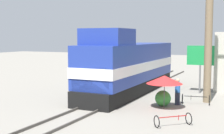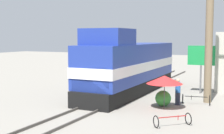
{
  "view_description": "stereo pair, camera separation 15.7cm",
  "coord_description": "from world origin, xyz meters",
  "px_view_note": "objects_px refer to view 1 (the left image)",
  "views": [
    {
      "loc": [
        9.41,
        -19.74,
        4.53
      ],
      "look_at": [
        1.2,
        -2.2,
        2.69
      ],
      "focal_mm": 50.0,
      "sensor_mm": 36.0,
      "label": 1
    },
    {
      "loc": [
        9.56,
        -19.67,
        4.53
      ],
      "look_at": [
        1.2,
        -2.2,
        2.69
      ],
      "focal_mm": 50.0,
      "sensor_mm": 36.0,
      "label": 2
    }
  ],
  "objects_px": {
    "locomotive": "(129,67)",
    "bicycle": "(196,99)",
    "person_bystander": "(178,90)",
    "utility_pole": "(209,22)",
    "vendor_umbrella": "(164,80)",
    "bicycle_spare": "(173,120)",
    "billboard_sign": "(200,58)"
  },
  "relations": [
    {
      "from": "utility_pole",
      "to": "bicycle",
      "type": "xyz_separation_m",
      "value": [
        -0.58,
        -1.05,
        -5.25
      ]
    },
    {
      "from": "utility_pole",
      "to": "bicycle_spare",
      "type": "xyz_separation_m",
      "value": [
        -0.68,
        -6.84,
        -5.28
      ]
    },
    {
      "from": "vendor_umbrella",
      "to": "bicycle",
      "type": "distance_m",
      "value": 3.14
    },
    {
      "from": "utility_pole",
      "to": "person_bystander",
      "type": "relative_size",
      "value": 6.19
    },
    {
      "from": "locomotive",
      "to": "billboard_sign",
      "type": "bearing_deg",
      "value": 25.07
    },
    {
      "from": "locomotive",
      "to": "bicycle",
      "type": "bearing_deg",
      "value": -19.31
    },
    {
      "from": "bicycle_spare",
      "to": "vendor_umbrella",
      "type": "bearing_deg",
      "value": -21.09
    },
    {
      "from": "vendor_umbrella",
      "to": "bicycle",
      "type": "height_order",
      "value": "vendor_umbrella"
    },
    {
      "from": "utility_pole",
      "to": "billboard_sign",
      "type": "height_order",
      "value": "utility_pole"
    },
    {
      "from": "locomotive",
      "to": "bicycle_spare",
      "type": "distance_m",
      "value": 9.79
    },
    {
      "from": "person_bystander",
      "to": "bicycle",
      "type": "relative_size",
      "value": 0.95
    },
    {
      "from": "utility_pole",
      "to": "bicycle_spare",
      "type": "bearing_deg",
      "value": -95.69
    },
    {
      "from": "locomotive",
      "to": "person_bystander",
      "type": "xyz_separation_m",
      "value": [
        4.65,
        -2.71,
        -1.18
      ]
    },
    {
      "from": "locomotive",
      "to": "billboard_sign",
      "type": "height_order",
      "value": "locomotive"
    },
    {
      "from": "vendor_umbrella",
      "to": "person_bystander",
      "type": "relative_size",
      "value": 1.27
    },
    {
      "from": "billboard_sign",
      "to": "person_bystander",
      "type": "relative_size",
      "value": 2.15
    },
    {
      "from": "utility_pole",
      "to": "billboard_sign",
      "type": "xyz_separation_m",
      "value": [
        -1.06,
        3.41,
        -2.74
      ]
    },
    {
      "from": "locomotive",
      "to": "person_bystander",
      "type": "bearing_deg",
      "value": -30.23
    },
    {
      "from": "person_bystander",
      "to": "utility_pole",
      "type": "bearing_deg",
      "value": 46.56
    },
    {
      "from": "locomotive",
      "to": "person_bystander",
      "type": "relative_size",
      "value": 7.95
    },
    {
      "from": "bicycle_spare",
      "to": "bicycle",
      "type": "bearing_deg",
      "value": -44.49
    },
    {
      "from": "bicycle_spare",
      "to": "utility_pole",
      "type": "bearing_deg",
      "value": -49.17
    },
    {
      "from": "billboard_sign",
      "to": "bicycle",
      "type": "height_order",
      "value": "billboard_sign"
    },
    {
      "from": "locomotive",
      "to": "bicycle_spare",
      "type": "xyz_separation_m",
      "value": [
        5.63,
        -7.8,
        -1.84
      ]
    },
    {
      "from": "utility_pole",
      "to": "billboard_sign",
      "type": "relative_size",
      "value": 2.88
    },
    {
      "from": "locomotive",
      "to": "billboard_sign",
      "type": "distance_m",
      "value": 5.83
    },
    {
      "from": "bicycle",
      "to": "bicycle_spare",
      "type": "relative_size",
      "value": 1.05
    },
    {
      "from": "locomotive",
      "to": "bicycle_spare",
      "type": "relative_size",
      "value": 7.89
    },
    {
      "from": "vendor_umbrella",
      "to": "bicycle",
      "type": "relative_size",
      "value": 1.2
    },
    {
      "from": "locomotive",
      "to": "bicycle",
      "type": "height_order",
      "value": "locomotive"
    },
    {
      "from": "locomotive",
      "to": "bicycle",
      "type": "distance_m",
      "value": 6.33
    },
    {
      "from": "person_bystander",
      "to": "bicycle_spare",
      "type": "bearing_deg",
      "value": -79.15
    }
  ]
}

